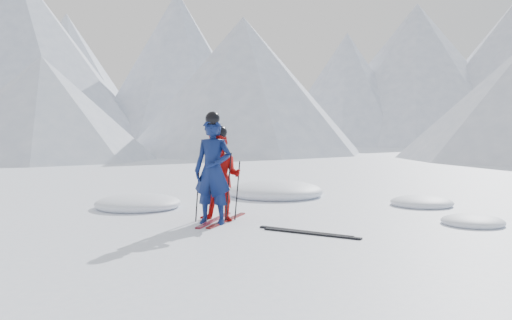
{
  "coord_description": "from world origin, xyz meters",
  "views": [
    {
      "loc": [
        -0.67,
        -10.02,
        1.75
      ],
      "look_at": [
        -1.39,
        0.5,
        1.1
      ],
      "focal_mm": 38.0,
      "sensor_mm": 36.0,
      "label": 1
    }
  ],
  "objects": [
    {
      "name": "ski_worn_right",
      "position": [
        -1.89,
        -0.12,
        0.01
      ],
      "size": [
        0.54,
        1.66,
        0.03
      ],
      "primitive_type": "cube",
      "rotation": [
        0.0,
        0.0,
        -0.27
      ],
      "color": "black",
      "rests_on": "ground"
    },
    {
      "name": "ski_worn_left",
      "position": [
        -2.13,
        -0.12,
        0.01
      ],
      "size": [
        0.42,
        1.68,
        0.03
      ],
      "primitive_type": "cube",
      "rotation": [
        0.0,
        0.0,
        -0.2
      ],
      "color": "black",
      "rests_on": "ground"
    },
    {
      "name": "mountain_range",
      "position": [
        5.71,
        35.31,
        6.72
      ],
      "size": [
        106.15,
        62.94,
        15.53
      ],
      "color": "#B2BCD1",
      "rests_on": "ground"
    },
    {
      "name": "pole_red_right",
      "position": [
        -1.71,
        0.03,
        0.55
      ],
      "size": [
        0.11,
        0.08,
        1.11
      ],
      "primitive_type": "cylinder",
      "rotation": [
        -0.05,
        0.08,
        0.0
      ],
      "color": "black",
      "rests_on": "ground"
    },
    {
      "name": "pole_blue_right",
      "position": [
        -1.86,
        -0.17,
        0.64
      ],
      "size": [
        0.13,
        0.08,
        1.27
      ],
      "primitive_type": "cylinder",
      "rotation": [
        -0.04,
        0.08,
        0.0
      ],
      "color": "black",
      "rests_on": "ground"
    },
    {
      "name": "pole_red_left",
      "position": [
        -2.31,
        0.13,
        0.55
      ],
      "size": [
        0.11,
        0.09,
        1.1
      ],
      "primitive_type": "cylinder",
      "rotation": [
        0.06,
        0.08,
        0.0
      ],
      "color": "black",
      "rests_on": "ground"
    },
    {
      "name": "snow_lumps",
      "position": [
        -1.31,
        2.65,
        0.0
      ],
      "size": [
        8.03,
        5.52,
        0.53
      ],
      "color": "white",
      "rests_on": "ground"
    },
    {
      "name": "skier_red",
      "position": [
        -2.01,
        -0.12,
        0.83
      ],
      "size": [
        0.93,
        0.8,
        1.66
      ],
      "primitive_type": "imported",
      "rotation": [
        0.0,
        0.0,
        -0.23
      ],
      "color": "red",
      "rests_on": "ground"
    },
    {
      "name": "ski_loose_b",
      "position": [
        -0.37,
        -1.28,
        0.01
      ],
      "size": [
        1.57,
        0.83,
        0.03
      ],
      "primitive_type": "cube",
      "rotation": [
        0.0,
        0.0,
        1.12
      ],
      "color": "black",
      "rests_on": "ground"
    },
    {
      "name": "pole_blue_left",
      "position": [
        -2.41,
        -0.27,
        0.64
      ],
      "size": [
        0.13,
        0.09,
        1.27
      ],
      "primitive_type": "cylinder",
      "rotation": [
        0.05,
        0.08,
        0.0
      ],
      "color": "black",
      "rests_on": "ground"
    },
    {
      "name": "ski_loose_a",
      "position": [
        -0.47,
        -1.13,
        0.01
      ],
      "size": [
        1.54,
        0.88,
        0.03
      ],
      "primitive_type": "cube",
      "rotation": [
        0.0,
        0.0,
        1.08
      ],
      "color": "black",
      "rests_on": "ground"
    },
    {
      "name": "ground",
      "position": [
        0.0,
        0.0,
        0.0
      ],
      "size": [
        160.0,
        160.0,
        0.0
      ],
      "primitive_type": "plane",
      "color": "white",
      "rests_on": "ground"
    },
    {
      "name": "skier_blue",
      "position": [
        -2.11,
        -0.42,
        0.96
      ],
      "size": [
        0.79,
        0.61,
        1.91
      ],
      "primitive_type": "imported",
      "rotation": [
        0.0,
        0.0,
        -0.24
      ],
      "color": "#0C1A4B",
      "rests_on": "ground"
    }
  ]
}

